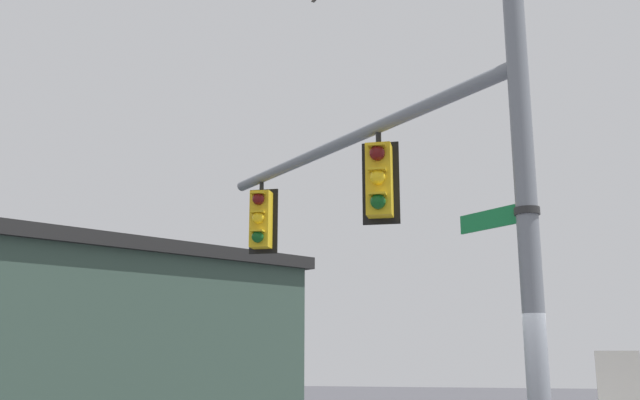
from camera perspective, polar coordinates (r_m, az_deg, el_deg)
signal_pole at (r=7.89m, az=16.74°, el=-4.58°), size 0.24×0.24×6.17m
mast_arm at (r=10.91m, az=1.91°, el=4.74°), size 5.09×5.05×0.19m
traffic_light_nearest_pole at (r=9.99m, az=4.84°, el=1.68°), size 0.54×0.49×1.31m
traffic_light_mid_inner at (r=12.90m, az=-4.85°, el=-1.56°), size 0.54×0.49×1.31m
street_name_sign at (r=8.15m, az=15.01°, el=-1.23°), size 0.87×0.86×0.22m
storefront_building at (r=18.45m, az=-22.25°, el=-10.96°), size 12.87×13.51×4.53m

